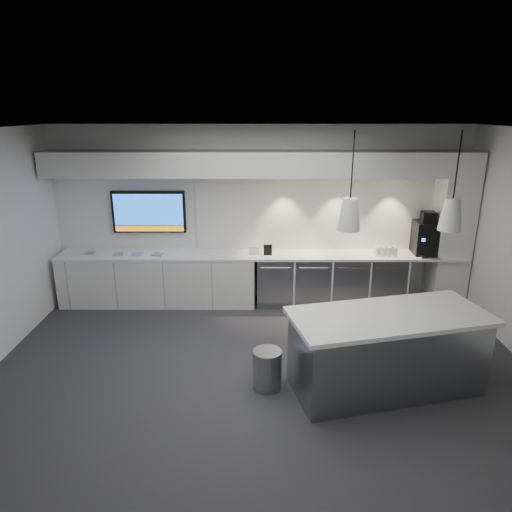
{
  "coord_description": "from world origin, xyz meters",
  "views": [
    {
      "loc": [
        -0.05,
        -5.17,
        3.23
      ],
      "look_at": [
        -0.07,
        1.1,
        1.2
      ],
      "focal_mm": 32.0,
      "sensor_mm": 36.0,
      "label": 1
    }
  ],
  "objects_px": {
    "island": "(387,351)",
    "coffee_machine": "(426,236)",
    "wall_tv": "(149,212)",
    "bin": "(267,369)"
  },
  "relations": [
    {
      "from": "island",
      "to": "coffee_machine",
      "type": "xyz_separation_m",
      "value": [
        1.29,
        2.57,
        0.7
      ]
    },
    {
      "from": "island",
      "to": "coffee_machine",
      "type": "distance_m",
      "value": 2.96
    },
    {
      "from": "wall_tv",
      "to": "island",
      "type": "relative_size",
      "value": 0.51
    },
    {
      "from": "bin",
      "to": "coffee_machine",
      "type": "bearing_deg",
      "value": 43.49
    },
    {
      "from": "wall_tv",
      "to": "bin",
      "type": "relative_size",
      "value": 2.55
    },
    {
      "from": "wall_tv",
      "to": "island",
      "type": "distance_m",
      "value": 4.53
    },
    {
      "from": "bin",
      "to": "wall_tv",
      "type": "bearing_deg",
      "value": 124.98
    },
    {
      "from": "bin",
      "to": "coffee_machine",
      "type": "relative_size",
      "value": 0.68
    },
    {
      "from": "wall_tv",
      "to": "coffee_machine",
      "type": "height_order",
      "value": "wall_tv"
    },
    {
      "from": "island",
      "to": "bin",
      "type": "height_order",
      "value": "island"
    }
  ]
}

